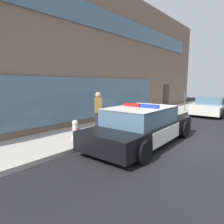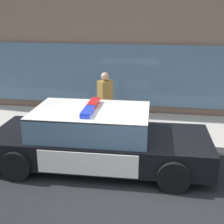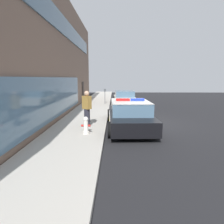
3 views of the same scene
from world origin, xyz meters
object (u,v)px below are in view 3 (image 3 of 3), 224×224
Objects in this scene: police_cruiser at (130,115)px; fire_hydrant at (86,125)px; parking_meter at (105,93)px; pedestrian_on_sidewalk at (87,109)px; car_down_street at (124,98)px.

fire_hydrant is at bearing 127.17° from police_cruiser.
parking_meter is (8.70, 1.61, 0.40)m from police_cruiser.
parking_meter is at bearing 8.63° from police_cruiser.
pedestrian_on_sidewalk is at bearing 94.07° from police_cruiser.
police_cruiser reaches higher than fire_hydrant.
police_cruiser is 1.11× the size of car_down_street.
pedestrian_on_sidewalk reaches higher than car_down_street.
police_cruiser is 8.85m from parking_meter.
parking_meter is at bearing 98.43° from car_down_street.
fire_hydrant is 0.42× the size of pedestrian_on_sidewalk.
police_cruiser is at bearing -51.00° from fire_hydrant.
fire_hydrant is 1.46m from pedestrian_on_sidewalk.
parking_meter reaches higher than fire_hydrant.
pedestrian_on_sidewalk reaches higher than parking_meter.
fire_hydrant is 0.16× the size of car_down_street.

